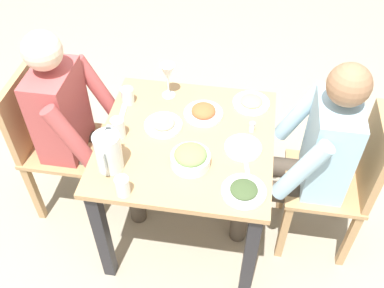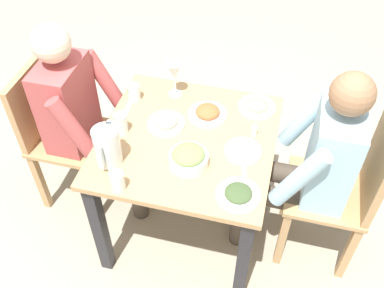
# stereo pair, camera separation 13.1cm
# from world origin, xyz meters

# --- Properties ---
(ground_plane) EXTENTS (8.00, 8.00, 0.00)m
(ground_plane) POSITION_xyz_m (0.00, 0.00, 0.00)
(ground_plane) COLOR #9E937F
(dining_table) EXTENTS (0.84, 0.84, 0.73)m
(dining_table) POSITION_xyz_m (0.00, 0.00, 0.60)
(dining_table) COLOR tan
(dining_table) RESTS_ON ground_plane
(chair_near) EXTENTS (0.40, 0.40, 0.90)m
(chair_near) POSITION_xyz_m (-0.09, -0.79, 0.51)
(chair_near) COLOR tan
(chair_near) RESTS_ON ground_plane
(chair_far) EXTENTS (0.40, 0.40, 0.90)m
(chair_far) POSITION_xyz_m (-0.06, 0.79, 0.51)
(chair_far) COLOR tan
(chair_far) RESTS_ON ground_plane
(diner_near) EXTENTS (0.48, 0.53, 1.19)m
(diner_near) POSITION_xyz_m (-0.09, -0.59, 0.66)
(diner_near) COLOR #B24C4C
(diner_near) RESTS_ON ground_plane
(diner_far) EXTENTS (0.48, 0.53, 1.19)m
(diner_far) POSITION_xyz_m (-0.06, 0.59, 0.66)
(diner_far) COLOR #9EC6E0
(diner_far) RESTS_ON ground_plane
(water_pitcher) EXTENTS (0.16, 0.12, 0.19)m
(water_pitcher) POSITION_xyz_m (0.23, -0.31, 0.83)
(water_pitcher) COLOR silver
(water_pitcher) RESTS_ON dining_table
(salad_bowl) EXTENTS (0.18, 0.18, 0.09)m
(salad_bowl) POSITION_xyz_m (0.16, 0.05, 0.77)
(salad_bowl) COLOR white
(salad_bowl) RESTS_ON dining_table
(plate_beans) EXTENTS (0.19, 0.19, 0.05)m
(plate_beans) POSITION_xyz_m (-0.06, -0.13, 0.75)
(plate_beans) COLOR white
(plate_beans) RESTS_ON dining_table
(plate_yoghurt) EXTENTS (0.18, 0.18, 0.05)m
(plate_yoghurt) POSITION_xyz_m (0.03, 0.28, 0.75)
(plate_yoghurt) COLOR white
(plate_yoghurt) RESTS_ON dining_table
(plate_rice_curry) EXTENTS (0.20, 0.20, 0.05)m
(plate_rice_curry) POSITION_xyz_m (-0.18, 0.06, 0.75)
(plate_rice_curry) COLOR white
(plate_rice_curry) RESTS_ON dining_table
(plate_dolmas) EXTENTS (0.19, 0.19, 0.04)m
(plate_dolmas) POSITION_xyz_m (0.29, 0.30, 0.75)
(plate_dolmas) COLOR white
(plate_dolmas) RESTS_ON dining_table
(plate_fries) EXTENTS (0.19, 0.19, 0.04)m
(plate_fries) POSITION_xyz_m (-0.30, 0.29, 0.75)
(plate_fries) COLOR white
(plate_fries) RESTS_ON dining_table
(water_glass_near_left) EXTENTS (0.07, 0.07, 0.10)m
(water_glass_near_left) POSITION_xyz_m (0.03, -0.33, 0.78)
(water_glass_near_left) COLOR silver
(water_glass_near_left) RESTS_ON dining_table
(water_glass_far_left) EXTENTS (0.07, 0.07, 0.09)m
(water_glass_far_left) POSITION_xyz_m (-0.22, -0.35, 0.78)
(water_glass_far_left) COLOR silver
(water_glass_far_left) RESTS_ON dining_table
(water_glass_by_pitcher) EXTENTS (0.06, 0.06, 0.09)m
(water_glass_by_pitcher) POSITION_xyz_m (0.37, -0.21, 0.78)
(water_glass_by_pitcher) COLOR silver
(water_glass_by_pitcher) RESTS_ON dining_table
(wine_glass) EXTENTS (0.08, 0.08, 0.20)m
(wine_glass) POSITION_xyz_m (-0.30, -0.15, 0.87)
(wine_glass) COLOR silver
(wine_glass) RESTS_ON dining_table
(salt_shaker) EXTENTS (0.03, 0.03, 0.05)m
(salt_shaker) POSITION_xyz_m (-0.10, 0.31, 0.76)
(salt_shaker) COLOR white
(salt_shaker) RESTS_ON dining_table
(fork_near) EXTENTS (0.17, 0.04, 0.01)m
(fork_near) POSITION_xyz_m (-0.15, -0.35, 0.74)
(fork_near) COLOR silver
(fork_near) RESTS_ON dining_table
(knife_near) EXTENTS (0.18, 0.06, 0.01)m
(knife_near) POSITION_xyz_m (0.15, 0.30, 0.74)
(knife_near) COLOR silver
(knife_near) RESTS_ON dining_table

